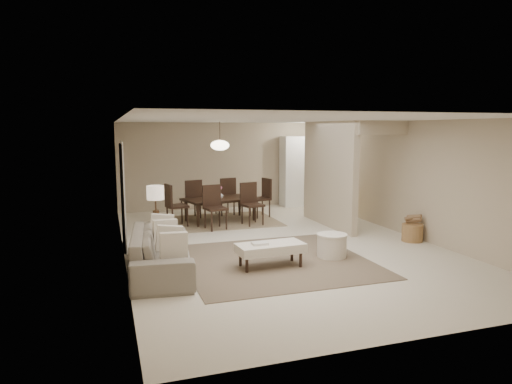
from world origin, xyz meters
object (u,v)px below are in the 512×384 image
object	(u,v)px
dining_table	(221,210)
round_pouf	(332,246)
side_table	(157,239)
ottoman_bench	(270,248)
sofa	(161,252)
pantry_cabinet	(301,171)
wicker_basket	(412,233)

from	to	relation	value
dining_table	round_pouf	bearing A→B (deg)	-84.66
side_table	ottoman_bench	bearing A→B (deg)	-41.11
dining_table	side_table	bearing A→B (deg)	-138.40
sofa	round_pouf	bearing A→B (deg)	-85.72
ottoman_bench	side_table	distance (m)	2.30
pantry_cabinet	round_pouf	xyz separation A→B (m)	(-1.75, -5.40, -0.84)
ottoman_bench	wicker_basket	size ratio (longest dim) A/B	2.73
wicker_basket	ottoman_bench	bearing A→B (deg)	-167.50
sofa	round_pouf	size ratio (longest dim) A/B	4.29
sofa	round_pouf	world-z (taller)	sofa
pantry_cabinet	dining_table	world-z (taller)	pantry_cabinet
pantry_cabinet	round_pouf	size ratio (longest dim) A/B	3.81
ottoman_bench	round_pouf	size ratio (longest dim) A/B	2.12
pantry_cabinet	side_table	bearing A→B (deg)	-139.18
sofa	wicker_basket	distance (m)	5.22
ottoman_bench	pantry_cabinet	bearing A→B (deg)	58.21
ottoman_bench	dining_table	bearing A→B (deg)	84.84
round_pouf	dining_table	bearing A→B (deg)	107.03
sofa	wicker_basket	world-z (taller)	sofa
wicker_basket	sofa	bearing A→B (deg)	-174.96
round_pouf	sofa	bearing A→B (deg)	178.36
round_pouf	wicker_basket	size ratio (longest dim) A/B	1.29
round_pouf	dining_table	xyz separation A→B (m)	(-1.16, 3.77, 0.08)
round_pouf	dining_table	size ratio (longest dim) A/B	0.33
wicker_basket	dining_table	world-z (taller)	dining_table
ottoman_bench	wicker_basket	bearing A→B (deg)	8.98
sofa	wicker_basket	bearing A→B (deg)	-79.04
ottoman_bench	dining_table	world-z (taller)	dining_table
pantry_cabinet	wicker_basket	bearing A→B (deg)	-85.29
side_table	dining_table	distance (m)	3.09
ottoman_bench	wicker_basket	xyz separation A→B (m)	(3.42, 0.76, -0.14)
sofa	round_pouf	xyz separation A→B (m)	(3.05, -0.09, -0.13)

